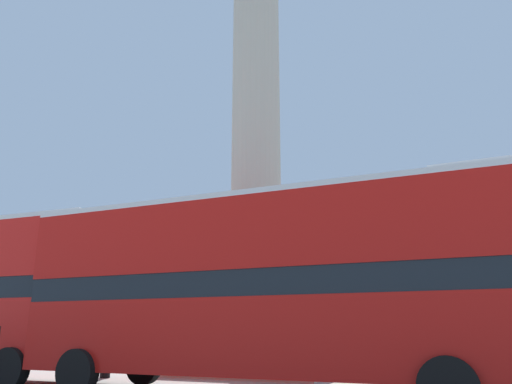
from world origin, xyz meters
name	(u,v)px	position (x,y,z in m)	size (l,w,h in m)	color
ground_plane	(256,372)	(0.00, 0.00, 0.00)	(200.00, 200.00, 0.00)	gray
monument_column	(256,196)	(0.00, 0.00, 6.28)	(5.90, 5.90, 19.92)	#ADA593
bus_c	(259,285)	(2.72, -6.22, 2.37)	(11.13, 2.87, 4.29)	#B7140F
equestrian_statue	(89,321)	(-12.13, 5.44, 1.86)	(3.39, 2.68, 6.22)	#ADA593
street_lamp	(113,269)	(-3.40, -3.75, 3.28)	(0.52, 0.52, 5.03)	black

